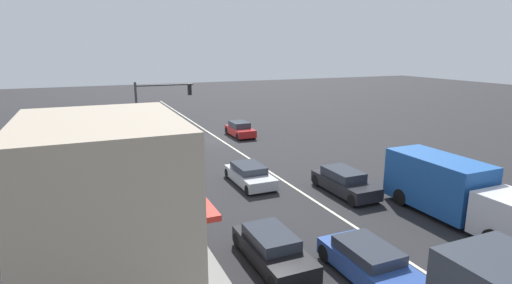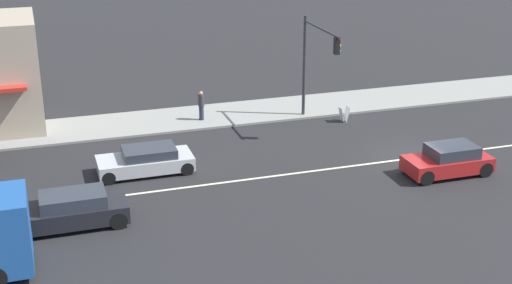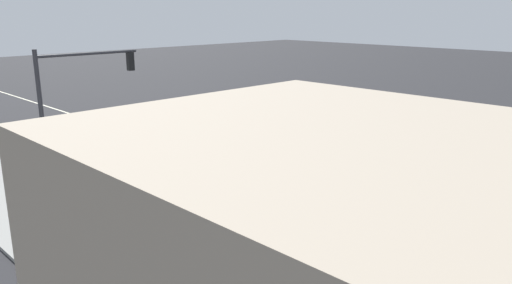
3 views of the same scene
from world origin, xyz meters
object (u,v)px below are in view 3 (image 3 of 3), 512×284
at_px(pedestrian, 96,208).
at_px(traffic_signal_main, 74,92).
at_px(sedan_silver, 314,203).
at_px(hatchback_red, 188,124).
at_px(sedan_dark, 471,196).
at_px(warning_aframe_sign, 65,161).

bearing_deg(pedestrian, traffic_signal_main, -111.51).
height_order(traffic_signal_main, sedan_silver, traffic_signal_main).
relative_size(pedestrian, hatchback_red, 0.42).
distance_m(traffic_signal_main, sedan_silver, 11.07).
relative_size(traffic_signal_main, sedan_dark, 1.23).
height_order(warning_aframe_sign, sedan_dark, sedan_dark).
relative_size(warning_aframe_sign, hatchback_red, 0.21).
height_order(sedan_silver, sedan_dark, sedan_dark).
relative_size(traffic_signal_main, hatchback_red, 1.43).
height_order(sedan_dark, hatchback_red, hatchback_red).
bearing_deg(sedan_silver, sedan_dark, 139.79).
bearing_deg(pedestrian, hatchback_red, -139.82).
bearing_deg(traffic_signal_main, sedan_silver, 111.82).
bearing_deg(warning_aframe_sign, traffic_signal_main, 86.26).
relative_size(warning_aframe_sign, sedan_dark, 0.18).
bearing_deg(hatchback_red, sedan_dark, 90.00).
xyz_separation_m(traffic_signal_main, warning_aframe_sign, (-0.12, -1.80, -3.47)).
relative_size(pedestrian, warning_aframe_sign, 1.94).
bearing_deg(hatchback_red, warning_aframe_sign, 9.90).
relative_size(sedan_dark, hatchback_red, 1.16).
relative_size(traffic_signal_main, sedan_silver, 1.30).
bearing_deg(warning_aframe_sign, sedan_silver, 108.17).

